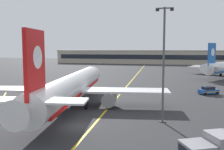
# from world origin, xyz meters

# --- Properties ---
(ground_plane) EXTENTS (400.00, 400.00, 0.00)m
(ground_plane) POSITION_xyz_m (0.00, 0.00, 0.00)
(ground_plane) COLOR #2D2D30
(taxiway_centreline) EXTENTS (11.27, 179.68, 0.01)m
(taxiway_centreline) POSITION_xyz_m (0.00, 30.00, 0.00)
(taxiway_centreline) COLOR yellow
(taxiway_centreline) RESTS_ON ground
(airliner_foreground) EXTENTS (32.36, 41.40, 11.65)m
(airliner_foreground) POSITION_xyz_m (-4.89, 10.05, 3.37)
(airliner_foreground) COLOR white
(airliner_foreground) RESTS_ON ground
(apron_lamp_post) EXTENTS (2.24, 0.90, 14.90)m
(apron_lamp_post) POSITION_xyz_m (10.19, 4.40, 7.77)
(apron_lamp_post) COLOR #515156
(apron_lamp_post) RESTS_ON ground
(service_car_nearest) EXTENTS (4.51, 3.77, 1.79)m
(service_car_nearest) POSITION_xyz_m (18.69, 27.42, 0.77)
(service_car_nearest) COLOR #2351A8
(service_car_nearest) RESTS_ON ground
(terminal_building) EXTENTS (133.36, 12.40, 8.52)m
(terminal_building) POSITION_xyz_m (1.52, 132.54, 4.27)
(terminal_building) COLOR #B2A893
(terminal_building) RESTS_ON ground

